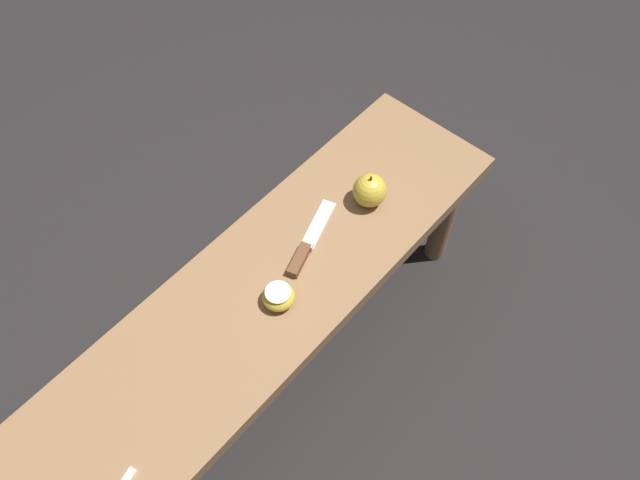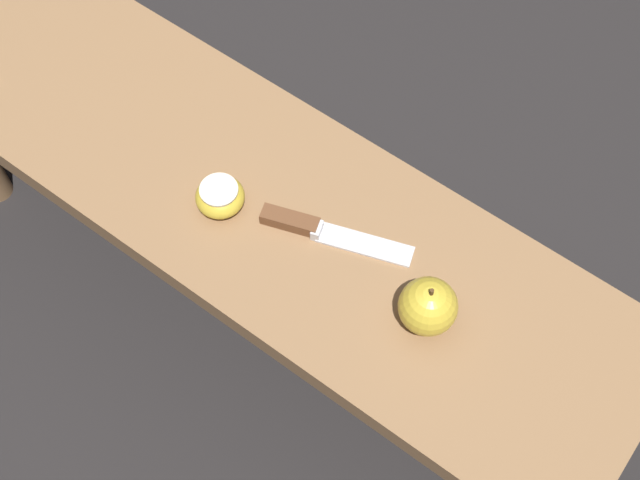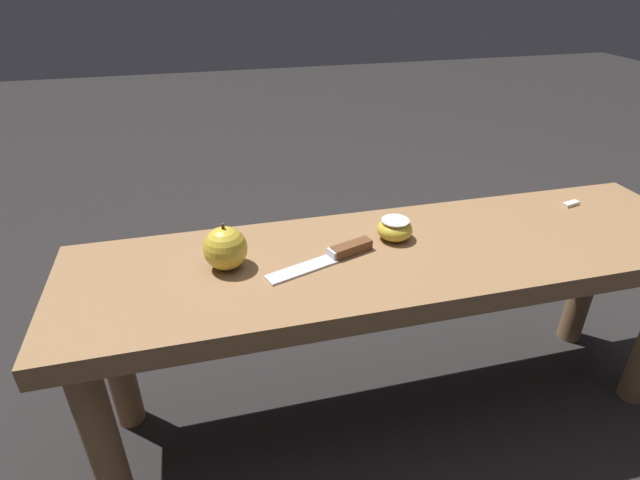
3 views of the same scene
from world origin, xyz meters
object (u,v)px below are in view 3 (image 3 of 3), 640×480
object	(u,v)px
knife	(337,255)
apple_cut	(393,229)
apple_whole	(225,248)
wooden_bench	(399,279)

from	to	relation	value
knife	apple_cut	size ratio (longest dim) A/B	3.09
knife	apple_cut	distance (m)	0.13
knife	apple_cut	xyz separation A→B (m)	(0.12, 0.04, 0.01)
apple_cut	apple_whole	bearing A→B (deg)	-175.79
apple_whole	apple_cut	distance (m)	0.32
wooden_bench	knife	xyz separation A→B (m)	(-0.13, -0.00, 0.08)
wooden_bench	knife	bearing A→B (deg)	-179.85
knife	apple_whole	xyz separation A→B (m)	(-0.20, 0.02, 0.03)
wooden_bench	apple_cut	bearing A→B (deg)	95.96
knife	apple_whole	world-z (taller)	apple_whole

